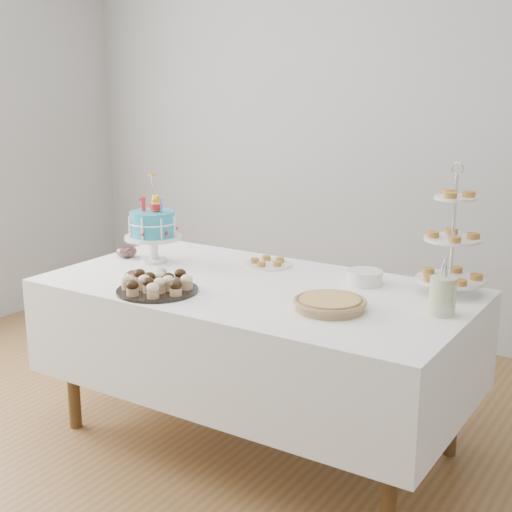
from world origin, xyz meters
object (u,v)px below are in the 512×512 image
Objects in this scene: pastry_plate at (268,263)px; jam_bowl_a at (135,277)px; pie at (330,303)px; plate_stack at (364,277)px; jam_bowl_b at (126,252)px; utensil_pitcher at (443,294)px; table at (256,332)px; birthday_cake at (153,239)px; tiered_stand at (453,240)px; cupcake_tray at (157,283)px.

pastry_plate is 2.19× the size of jam_bowl_a.
pie is 0.41m from plate_stack.
jam_bowl_b is at bearing 171.11° from pie.
jam_bowl_b is 1.68m from utensil_pitcher.
plate_stack reaches higher than table.
birthday_cake reaches higher than jam_bowl_a.
birthday_cake reaches higher than jam_bowl_b.
pie is 0.44m from utensil_pitcher.
tiered_stand is 0.34m from utensil_pitcher.
plate_stack is 0.72× the size of pastry_plate.
table is 0.52m from cupcake_tray.
pie is 1.31× the size of pastry_plate.
jam_bowl_b is at bearing -165.58° from utensil_pitcher.
jam_bowl_b is at bearing 175.50° from table.
jam_bowl_a is (-1.25, -0.62, -0.21)m from tiered_stand.
plate_stack reaches higher than pie.
jam_bowl_a is (-0.48, -0.27, 0.26)m from table.
plate_stack is at bearing 9.53° from jam_bowl_b.
utensil_pitcher is at bearing 24.92° from pie.
plate_stack is (1.07, 0.20, -0.09)m from birthday_cake.
pie is 2.77× the size of jam_bowl_b.
jam_bowl_a is (-0.34, -0.59, 0.01)m from pastry_plate.
utensil_pitcher is (1.68, -0.01, 0.05)m from jam_bowl_b.
tiered_stand is 3.47× the size of plate_stack.
tiered_stand reaches higher than pastry_plate.
cupcake_tray reaches higher than jam_bowl_b.
plate_stack is at bearing 31.75° from jam_bowl_a.
pastry_plate is at bearing -178.28° from tiered_stand.
jam_bowl_a is at bearing -153.74° from tiered_stand.
table is 0.75m from birthday_cake.
tiered_stand is (1.08, 0.66, 0.20)m from cupcake_tray.
utensil_pitcher is at bearing 13.77° from jam_bowl_a.
tiered_stand is at bearing 9.84° from jam_bowl_b.
cupcake_tray reaches higher than jam_bowl_a.
table is 3.37× the size of tiered_stand.
plate_stack is at bearing 34.05° from table.
jam_bowl_b reaches higher than table.
cupcake_tray is at bearing -140.27° from plate_stack.
tiered_stand is 2.49× the size of pastry_plate.
utensil_pitcher reaches higher than jam_bowl_b.
cupcake_tray is 0.93m from plate_stack.
birthday_cake is 0.20m from jam_bowl_b.
tiered_stand reaches higher than table.
jam_bowl_a is (-0.88, -0.55, -0.00)m from plate_stack.
pie reaches higher than pastry_plate.
jam_bowl_b is 0.46× the size of utensil_pitcher.
tiered_stand is (0.78, 0.35, 0.47)m from table.
pie is (0.75, 0.18, -0.01)m from cupcake_tray.
utensil_pitcher is at bearing -77.60° from tiered_stand.
plate_stack is 1.04m from jam_bowl_a.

